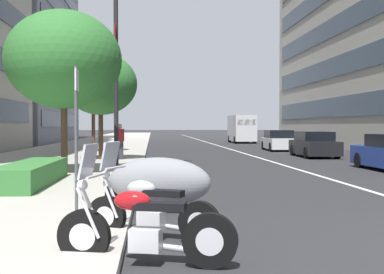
# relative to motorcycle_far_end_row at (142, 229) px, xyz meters

# --- Properties ---
(sidewalk_right_plaza) EXTENTS (160.00, 8.34, 0.15)m
(sidewalk_right_plaza) POSITION_rel_motorcycle_far_end_row_xyz_m (29.59, 4.43, -0.37)
(sidewalk_right_plaza) COLOR #A39E93
(sidewalk_right_plaza) RESTS_ON ground
(lane_centre_stripe) EXTENTS (110.00, 0.16, 0.01)m
(lane_centre_stripe) POSITION_rel_motorcycle_far_end_row_xyz_m (34.59, -5.83, -0.45)
(lane_centre_stripe) COLOR silver
(lane_centre_stripe) RESTS_ON ground
(motorcycle_far_end_row) EXTENTS (0.78, 2.23, 1.50)m
(motorcycle_far_end_row) POSITION_rel_motorcycle_far_end_row_xyz_m (0.00, 0.00, 0.00)
(motorcycle_far_end_row) COLOR black
(motorcycle_far_end_row) RESTS_ON ground
(motorcycle_under_tarp) EXTENTS (1.03, 2.01, 1.47)m
(motorcycle_under_tarp) POSITION_rel_motorcycle_far_end_row_xyz_m (1.38, -0.07, -0.01)
(motorcycle_under_tarp) COLOR black
(motorcycle_under_tarp) RESTS_ON ground
(motorcycle_second_in_row) EXTENTS (1.42, 2.27, 1.09)m
(motorcycle_second_in_row) POSITION_rel_motorcycle_far_end_row_xyz_m (3.84, -0.24, 0.14)
(motorcycle_second_in_row) COLOR gray
(motorcycle_second_in_row) RESTS_ON ground
(car_lead_in_lane) EXTENTS (4.33, 1.93, 1.40)m
(car_lead_in_lane) POSITION_rel_motorcycle_far_end_row_xyz_m (20.48, -9.02, 0.22)
(car_lead_in_lane) COLOR black
(car_lead_in_lane) RESTS_ON ground
(car_following_behind) EXTENTS (4.43, 2.01, 1.42)m
(car_following_behind) POSITION_rel_motorcycle_far_end_row_xyz_m (27.70, -8.92, 0.22)
(car_following_behind) COLOR silver
(car_following_behind) RESTS_ON ground
(delivery_van_ahead) EXTENTS (5.40, 2.12, 2.76)m
(delivery_van_ahead) POSITION_rel_motorcycle_far_end_row_xyz_m (42.97, -9.08, 1.02)
(delivery_van_ahead) COLOR silver
(delivery_van_ahead) RESTS_ON ground
(parking_sign_by_curb) EXTENTS (0.32, 0.06, 2.66)m
(parking_sign_by_curb) POSITION_rel_motorcycle_far_end_row_xyz_m (3.06, 1.26, 1.29)
(parking_sign_by_curb) COLOR #47494C
(parking_sign_by_curb) RESTS_ON sidewalk_right_plaza
(street_lamp_with_banners) EXTENTS (1.26, 2.12, 8.97)m
(street_lamp_with_banners) POSITION_rel_motorcycle_far_end_row_xyz_m (13.76, 1.05, 5.00)
(street_lamp_with_banners) COLOR #232326
(street_lamp_with_banners) RESTS_ON sidewalk_right_plaza
(clipped_hedge_bed) EXTENTS (4.74, 1.10, 0.58)m
(clipped_hedge_bed) POSITION_rel_motorcycle_far_end_row_xyz_m (7.47, 3.12, -0.01)
(clipped_hedge_bed) COLOR #337033
(clipped_hedge_bed) RESTS_ON sidewalk_right_plaza
(street_tree_mid_sidewalk) EXTENTS (3.88, 3.88, 5.44)m
(street_tree_mid_sidewalk) POSITION_rel_motorcycle_far_end_row_xyz_m (10.85, 2.84, 3.49)
(street_tree_mid_sidewalk) COLOR #473323
(street_tree_mid_sidewalk) RESTS_ON sidewalk_right_plaza
(street_tree_near_plaza_corner) EXTENTS (3.43, 3.43, 4.99)m
(street_tree_near_plaza_corner) POSITION_rel_motorcycle_far_end_row_xyz_m (17.39, 2.30, 3.23)
(street_tree_near_plaza_corner) COLOR #473323
(street_tree_near_plaza_corner) RESTS_ON sidewalk_right_plaza
(street_tree_far_plaza) EXTENTS (3.05, 3.05, 5.25)m
(street_tree_far_plaza) POSITION_rel_motorcycle_far_end_row_xyz_m (24.94, 3.53, 3.64)
(street_tree_far_plaza) COLOR #473323
(street_tree_far_plaza) RESTS_ON sidewalk_right_plaza
(pedestrian_on_plaza) EXTENTS (0.33, 0.44, 1.66)m
(pedestrian_on_plaza) POSITION_rel_motorcycle_far_end_row_xyz_m (17.24, 1.40, 0.54)
(pedestrian_on_plaza) COLOR #2D2D33
(pedestrian_on_plaza) RESTS_ON sidewalk_right_plaza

